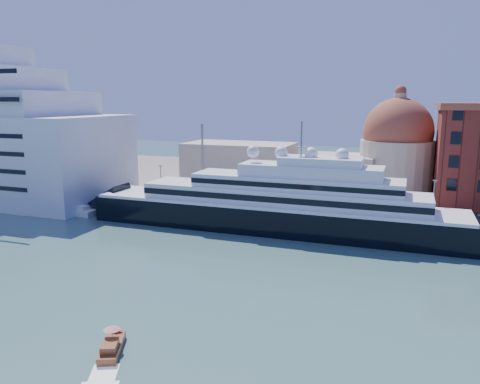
% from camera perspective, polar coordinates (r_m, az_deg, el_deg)
% --- Properties ---
extents(ground, '(400.00, 400.00, 0.00)m').
position_cam_1_polar(ground, '(74.57, -0.90, -9.17)').
color(ground, '#38615C').
rests_on(ground, ground).
extents(quay, '(180.00, 10.00, 2.50)m').
position_cam_1_polar(quay, '(105.32, 5.70, -2.42)').
color(quay, gray).
rests_on(quay, ground).
extents(land, '(260.00, 72.00, 2.00)m').
position_cam_1_polar(land, '(144.67, 9.74, 1.11)').
color(land, slate).
rests_on(land, ground).
extents(quay_fence, '(180.00, 0.10, 1.20)m').
position_cam_1_polar(quay_fence, '(100.66, 5.09, -1.97)').
color(quay_fence, slate).
rests_on(quay_fence, quay).
extents(superyacht, '(85.68, 11.88, 25.61)m').
position_cam_1_polar(superyacht, '(95.02, 2.46, -1.91)').
color(superyacht, black).
rests_on(superyacht, ground).
extents(service_barge, '(10.76, 3.81, 2.40)m').
position_cam_1_polar(service_barge, '(114.05, -19.49, -2.25)').
color(service_barge, white).
rests_on(service_barge, ground).
extents(water_taxi, '(4.17, 6.13, 2.78)m').
position_cam_1_polar(water_taxi, '(53.06, -15.39, -17.70)').
color(water_taxi, brown).
rests_on(water_taxi, ground).
extents(church, '(66.00, 18.00, 25.50)m').
position_cam_1_polar(church, '(125.31, 11.33, 4.09)').
color(church, beige).
rests_on(church, land).
extents(lamp_posts, '(120.80, 2.40, 18.00)m').
position_cam_1_polar(lamp_posts, '(105.80, -1.11, 2.44)').
color(lamp_posts, slate).
rests_on(lamp_posts, quay).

